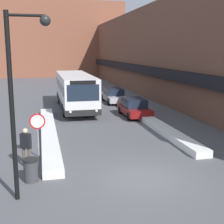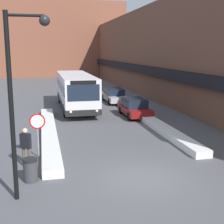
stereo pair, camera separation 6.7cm
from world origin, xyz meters
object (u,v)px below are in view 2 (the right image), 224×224
Objects in this scene: trash_bin at (30,170)px; city_bus at (75,90)px; parked_car_front at (135,108)px; stop_sign at (37,126)px; street_lamp at (19,87)px; pedestrian at (26,144)px; parked_car_back at (114,95)px.

city_bus is at bearing 77.32° from trash_bin.
parked_car_front is 1.92× the size of stop_sign.
city_bus is at bearing 75.84° from stop_sign.
stop_sign is at bearing 83.97° from street_lamp.
pedestrian is at bearing 97.51° from trash_bin.
pedestrian is 1.86m from trash_bin.
trash_bin is at bearing -102.68° from city_bus.
street_lamp reaches higher than parked_car_front.
parked_car_back is at bearing 97.69° from pedestrian.
city_bus is at bearing 77.86° from street_lamp.
parked_car_front is (4.21, -4.25, -0.99)m from city_bus.
city_bus is 11.72× the size of trash_bin.
parked_car_back is 5.06× the size of trash_bin.
parked_car_back is (4.21, 2.84, -0.98)m from city_bus.
street_lamp is at bearing -121.84° from parked_car_front.
city_bus is at bearing 134.71° from parked_car_front.
street_lamp is (-7.84, -19.72, 3.25)m from parked_car_back.
stop_sign reaches higher than parked_car_back.
parked_car_back is 2.71× the size of pedestrian.
parked_car_front reaches higher than trash_bin.
trash_bin is (-7.68, -18.27, -0.23)m from parked_car_back.
pedestrian is (-0.53, -1.07, -0.53)m from stop_sign.
stop_sign is 0.34× the size of street_lamp.
pedestrian is 1.86× the size of trash_bin.
parked_car_front is 11.19m from stop_sign.
trash_bin is (-3.47, -15.43, -1.21)m from city_bus.
parked_car_front is at bearing 58.16° from street_lamp.
stop_sign is 1.24× the size of pedestrian.
stop_sign is (-7.39, -8.36, 0.89)m from parked_car_front.
parked_car_front is at bearing 55.51° from trash_bin.
parked_car_back is 2.18× the size of stop_sign.
street_lamp is 4.31m from pedestrian.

